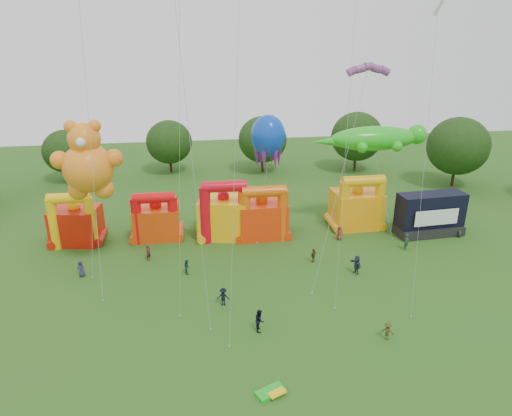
{
  "coord_description": "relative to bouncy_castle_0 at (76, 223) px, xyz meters",
  "views": [
    {
      "loc": [
        -4.29,
        -21.69,
        22.86
      ],
      "look_at": [
        1.44,
        18.0,
        7.29
      ],
      "focal_mm": 32.0,
      "sensor_mm": 36.0,
      "label": 1
    }
  ],
  "objects": [
    {
      "name": "tree_ring",
      "position": [
        16.7,
        -28.0,
        3.8
      ],
      "size": [
        120.02,
        122.09,
        12.07
      ],
      "color": "#352314",
      "rests_on": "ground"
    },
    {
      "name": "bouncy_castle_0",
      "position": [
        0.0,
        0.0,
        0.0
      ],
      "size": [
        5.73,
        4.91,
        6.48
      ],
      "color": "red",
      "rests_on": "ground"
    },
    {
      "name": "bouncy_castle_1",
      "position": [
        9.03,
        0.08,
        -0.17
      ],
      "size": [
        5.28,
        4.24,
        6.04
      ],
      "color": "#DB3D0B",
      "rests_on": "ground"
    },
    {
      "name": "bouncy_castle_2",
      "position": [
        16.91,
        -0.73,
        0.32
      ],
      "size": [
        6.41,
        5.56,
        7.36
      ],
      "color": "#F6AD0C",
      "rests_on": "ground"
    },
    {
      "name": "bouncy_castle_3",
      "position": [
        21.35,
        -1.25,
        0.08
      ],
      "size": [
        5.75,
        4.65,
        6.72
      ],
      "color": "red",
      "rests_on": "ground"
    },
    {
      "name": "bouncy_castle_4",
      "position": [
        33.41,
        -0.1,
        0.2
      ],
      "size": [
        5.85,
        4.75,
        7.05
      ],
      "color": "orange",
      "rests_on": "ground"
    },
    {
      "name": "stage_trailer",
      "position": [
        41.29,
        -3.46,
        0.01
      ],
      "size": [
        8.16,
        3.55,
        5.14
      ],
      "color": "black",
      "rests_on": "ground"
    },
    {
      "name": "teddy_bear_kite",
      "position": [
        3.74,
        -7.02,
        8.19
      ],
      "size": [
        6.62,
        4.7,
        15.45
      ],
      "color": "orange",
      "rests_on": "ground"
    },
    {
      "name": "gecko_kite",
      "position": [
        35.31,
        -0.47,
        6.37
      ],
      "size": [
        14.08,
        7.22,
        12.62
      ],
      "color": "green",
      "rests_on": "ground"
    },
    {
      "name": "octopus_kite",
      "position": [
        22.1,
        1.3,
        4.59
      ],
      "size": [
        4.43,
        8.4,
        13.78
      ],
      "color": "#0C3DBE",
      "rests_on": "ground"
    },
    {
      "name": "parafoil_kites",
      "position": [
        20.5,
        -13.07,
        9.3
      ],
      "size": [
        28.7,
        14.75,
        30.71
      ],
      "color": "red",
      "rests_on": "ground"
    },
    {
      "name": "diamond_kites",
      "position": [
        21.16,
        -15.61,
        12.66
      ],
      "size": [
        22.19,
        11.24,
        35.83
      ],
      "color": "red",
      "rests_on": "ground"
    },
    {
      "name": "folded_kite_bundle",
      "position": [
        18.03,
        -26.53,
        -2.32
      ],
      "size": [
        2.23,
        1.73,
        0.31
      ],
      "color": "green",
      "rests_on": "ground"
    },
    {
      "name": "spectator_0",
      "position": [
        2.05,
        -8.22,
        -1.6
      ],
      "size": [
        0.9,
        0.64,
        1.71
      ],
      "primitive_type": "imported",
      "rotation": [
        0.0,
        0.0,
        -0.13
      ],
      "color": "#2A2A46",
      "rests_on": "ground"
    },
    {
      "name": "spectator_1",
      "position": [
        8.42,
        -5.69,
        -1.55
      ],
      "size": [
        0.72,
        0.79,
        1.82
      ],
      "primitive_type": "imported",
      "rotation": [
        0.0,
        0.0,
        1.02
      ],
      "color": "#561823",
      "rests_on": "ground"
    },
    {
      "name": "spectator_2",
      "position": [
        12.49,
        -9.13,
        -1.69
      ],
      "size": [
        0.72,
        0.85,
        1.54
      ],
      "primitive_type": "imported",
      "rotation": [
        0.0,
        0.0,
        1.77
      ],
      "color": "#183C2A",
      "rests_on": "ground"
    },
    {
      "name": "spectator_3",
      "position": [
        15.66,
        -15.35,
        -1.61
      ],
      "size": [
        1.21,
        0.85,
        1.7
      ],
      "primitive_type": "imported",
      "rotation": [
        0.0,
        0.0,
        2.93
      ],
      "color": "black",
      "rests_on": "ground"
    },
    {
      "name": "spectator_4",
      "position": [
        25.71,
        -8.58,
        -1.67
      ],
      "size": [
        0.98,
        0.87,
        1.59
      ],
      "primitive_type": "imported",
      "rotation": [
        0.0,
        0.0,
        3.79
      ],
      "color": "#483E1D",
      "rests_on": "ground"
    },
    {
      "name": "spectator_5",
      "position": [
        29.35,
        -11.57,
        -1.47
      ],
      "size": [
        0.97,
        1.91,
        1.97
      ],
      "primitive_type": "imported",
      "rotation": [
        0.0,
        0.0,
        4.93
      ],
      "color": "#2A2F46",
      "rests_on": "ground"
    },
    {
      "name": "spectator_6",
      "position": [
        30.16,
        -3.6,
        -1.6
      ],
      "size": [
        0.86,
        0.58,
        1.71
      ],
      "primitive_type": "imported",
      "rotation": [
        0.0,
        0.0,
        6.32
      ],
      "color": "#5E251B",
      "rests_on": "ground"
    },
    {
      "name": "spectator_7",
      "position": [
        36.77,
        -7.18,
        -1.51
      ],
      "size": [
        0.78,
        0.83,
        1.9
      ],
      "primitive_type": "imported",
      "rotation": [
        0.0,
        0.0,
        0.92
      ],
      "color": "#19402C",
      "rests_on": "ground"
    },
    {
      "name": "spectator_8",
      "position": [
        18.31,
        -19.45,
        -1.5
      ],
      "size": [
        0.85,
        1.02,
        1.92
      ],
      "primitive_type": "imported",
      "rotation": [
        0.0,
        0.0,
        1.43
      ],
      "color": "black",
      "rests_on": "ground"
    },
    {
      "name": "spectator_9",
      "position": [
        28.14,
        -22.06,
        -1.7
      ],
      "size": [
        1.13,
        1.03,
        1.52
      ],
      "primitive_type": "imported",
      "rotation": [
        0.0,
        0.0,
        2.52
      ],
      "color": "#3F3A19",
      "rests_on": "ground"
    }
  ]
}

